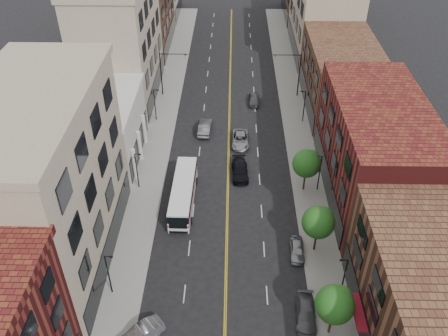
# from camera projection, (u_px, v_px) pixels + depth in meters

# --- Properties ---
(sidewalk_left) EXTENTS (4.00, 110.00, 0.15)m
(sidewalk_left) POSITION_uv_depth(u_px,v_px,m) (159.00, 138.00, 67.45)
(sidewalk_left) COLOR gray
(sidewalk_left) RESTS_ON ground
(sidewalk_right) EXTENTS (4.00, 110.00, 0.15)m
(sidewalk_right) POSITION_uv_depth(u_px,v_px,m) (299.00, 140.00, 67.13)
(sidewalk_right) COLOR gray
(sidewalk_right) RESTS_ON ground
(bldg_l_tanoffice) EXTENTS (10.00, 22.00, 18.00)m
(bldg_l_tanoffice) POSITION_uv_depth(u_px,v_px,m) (47.00, 188.00, 44.64)
(bldg_l_tanoffice) COLOR tan
(bldg_l_tanoffice) RESTS_ON ground
(bldg_l_white) EXTENTS (10.00, 14.00, 8.00)m
(bldg_l_white) POSITION_uv_depth(u_px,v_px,m) (99.00, 130.00, 62.00)
(bldg_l_white) COLOR silver
(bldg_l_white) RESTS_ON ground
(bldg_l_far_a) EXTENTS (10.00, 20.00, 18.00)m
(bldg_l_far_a) POSITION_uv_depth(u_px,v_px,m) (119.00, 42.00, 72.52)
(bldg_l_far_a) COLOR tan
(bldg_l_far_a) RESTS_ON ground
(bldg_l_far_b) EXTENTS (10.00, 20.00, 15.00)m
(bldg_l_far_b) POSITION_uv_depth(u_px,v_px,m) (141.00, 8.00, 89.36)
(bldg_l_far_b) COLOR brown
(bldg_l_far_b) RESTS_ON ground
(bldg_r_mid) EXTENTS (10.00, 22.00, 12.00)m
(bldg_r_mid) POSITION_uv_depth(u_px,v_px,m) (375.00, 151.00, 54.68)
(bldg_r_mid) COLOR #571717
(bldg_r_mid) RESTS_ON ground
(bldg_r_far_a) EXTENTS (10.00, 20.00, 10.00)m
(bldg_r_far_a) POSITION_uv_depth(u_px,v_px,m) (341.00, 77.00, 72.01)
(bldg_r_far_a) COLOR brown
(bldg_r_far_a) RESTS_ON ground
(bldg_r_far_b) EXTENTS (10.00, 22.00, 14.00)m
(bldg_r_far_b) POSITION_uv_depth(u_px,v_px,m) (323.00, 16.00, 87.54)
(bldg_r_far_b) COLOR tan
(bldg_r_far_b) RESTS_ON ground
(tree_r_1) EXTENTS (3.40, 3.40, 5.59)m
(tree_r_1) POSITION_uv_depth(u_px,v_px,m) (336.00, 303.00, 40.05)
(tree_r_1) COLOR black
(tree_r_1) RESTS_ON sidewalk_right
(tree_r_2) EXTENTS (3.40, 3.40, 5.59)m
(tree_r_2) POSITION_uv_depth(u_px,v_px,m) (319.00, 221.00, 48.02)
(tree_r_2) COLOR black
(tree_r_2) RESTS_ON sidewalk_right
(tree_r_3) EXTENTS (3.40, 3.40, 5.59)m
(tree_r_3) POSITION_uv_depth(u_px,v_px,m) (307.00, 163.00, 55.99)
(tree_r_3) COLOR black
(tree_r_3) RESTS_ON sidewalk_right
(lamp_l_1) EXTENTS (0.81, 0.55, 5.05)m
(lamp_l_1) POSITION_uv_depth(u_px,v_px,m) (109.00, 272.00, 44.20)
(lamp_l_1) COLOR black
(lamp_l_1) RESTS_ON sidewalk_left
(lamp_l_2) EXTENTS (0.81, 0.55, 5.05)m
(lamp_l_2) POSITION_uv_depth(u_px,v_px,m) (137.00, 169.00, 56.95)
(lamp_l_2) COLOR black
(lamp_l_2) RESTS_ON sidewalk_left
(lamp_l_3) EXTENTS (0.81, 0.55, 5.05)m
(lamp_l_3) POSITION_uv_depth(u_px,v_px,m) (155.00, 103.00, 69.70)
(lamp_l_3) COLOR black
(lamp_l_3) RESTS_ON sidewalk_left
(lamp_r_1) EXTENTS (0.81, 0.55, 5.05)m
(lamp_r_1) POSITION_uv_depth(u_px,v_px,m) (344.00, 276.00, 43.86)
(lamp_r_1) COLOR black
(lamp_r_1) RESTS_ON sidewalk_right
(lamp_r_2) EXTENTS (0.81, 0.55, 5.05)m
(lamp_r_2) POSITION_uv_depth(u_px,v_px,m) (319.00, 171.00, 56.61)
(lamp_r_2) COLOR black
(lamp_r_2) RESTS_ON sidewalk_right
(lamp_r_3) EXTENTS (0.81, 0.55, 5.05)m
(lamp_r_3) POSITION_uv_depth(u_px,v_px,m) (304.00, 105.00, 69.35)
(lamp_r_3) COLOR black
(lamp_r_3) RESTS_ON sidewalk_right
(signal_mast_left) EXTENTS (4.49, 0.18, 7.20)m
(signal_mast_left) POSITION_uv_depth(u_px,v_px,m) (165.00, 69.00, 75.05)
(signal_mast_left) COLOR black
(signal_mast_left) RESTS_ON sidewalk_left
(signal_mast_right) EXTENTS (4.49, 0.18, 7.20)m
(signal_mast_right) POSITION_uv_depth(u_px,v_px,m) (295.00, 70.00, 74.72)
(signal_mast_right) COLOR black
(signal_mast_right) RESTS_ON sidewalk_right
(city_bus) EXTENTS (2.78, 10.93, 2.80)m
(city_bus) POSITION_uv_depth(u_px,v_px,m) (183.00, 192.00, 55.57)
(city_bus) COLOR white
(city_bus) RESTS_ON ground
(car_angle_b) EXTENTS (4.29, 3.99, 1.43)m
(car_angle_b) POSITION_uv_depth(u_px,v_px,m) (140.00, 334.00, 41.54)
(car_angle_b) COLOR #ACAEB4
(car_angle_b) RESTS_ON ground
(car_parked_mid) EXTENTS (2.15, 4.61, 1.30)m
(car_parked_mid) POSITION_uv_depth(u_px,v_px,m) (306.00, 313.00, 43.33)
(car_parked_mid) COLOR #525157
(car_parked_mid) RESTS_ON ground
(car_parked_far) EXTENTS (1.68, 3.80, 1.27)m
(car_parked_far) POSITION_uv_depth(u_px,v_px,m) (297.00, 250.00, 49.63)
(car_parked_far) COLOR #96989D
(car_parked_far) RESTS_ON ground
(car_lane_behind) EXTENTS (1.99, 4.99, 1.61)m
(car_lane_behind) POSITION_uv_depth(u_px,v_px,m) (205.00, 127.00, 68.42)
(car_lane_behind) COLOR #48484D
(car_lane_behind) RESTS_ON ground
(car_lane_a) EXTENTS (2.31, 5.11, 1.45)m
(car_lane_a) POSITION_uv_depth(u_px,v_px,m) (240.00, 170.00, 60.37)
(car_lane_a) COLOR black
(car_lane_a) RESTS_ON ground
(car_lane_b) EXTENTS (2.34, 5.07, 1.41)m
(car_lane_b) POSITION_uv_depth(u_px,v_px,m) (240.00, 139.00, 66.09)
(car_lane_b) COLOR #9A9CA2
(car_lane_b) RESTS_ON ground
(car_lane_c) EXTENTS (1.70, 3.98, 1.34)m
(car_lane_c) POSITION_uv_depth(u_px,v_px,m) (254.00, 100.00, 75.23)
(car_lane_c) COLOR #434347
(car_lane_c) RESTS_ON ground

